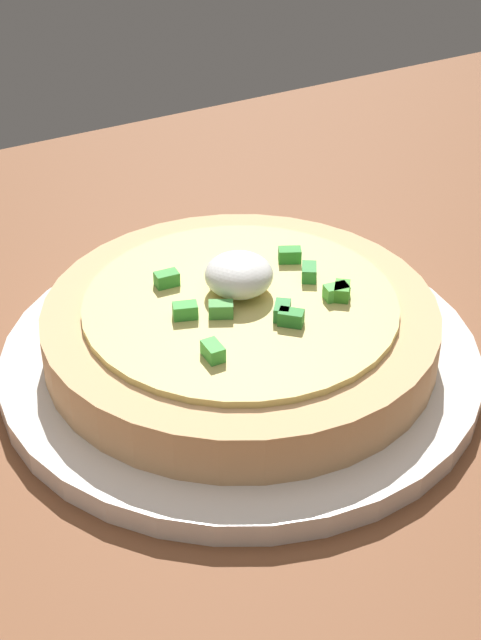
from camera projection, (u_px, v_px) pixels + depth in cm
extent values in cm
cube|color=brown|center=(188.00, 453.00, 50.78)|extent=(106.28, 77.06, 3.48)
cylinder|color=silver|center=(241.00, 359.00, 53.59)|extent=(26.53, 26.53, 1.33)
cylinder|color=tan|center=(241.00, 329.00, 52.43)|extent=(21.49, 21.49, 2.79)
cylinder|color=#DBC26C|center=(240.00, 305.00, 51.54)|extent=(17.01, 17.01, 0.41)
ellipsoid|color=white|center=(239.00, 275.00, 51.59)|extent=(3.71, 3.71, 2.20)
cube|color=green|center=(342.00, 291.00, 51.54)|extent=(1.42, 1.50, 0.80)
cube|color=#2C8531|center=(289.00, 316.00, 49.60)|extent=(1.48, 1.46, 0.80)
cube|color=green|center=(185.00, 311.00, 49.98)|extent=(1.47, 1.16, 0.80)
cube|color=green|center=(167.00, 279.00, 52.57)|extent=(1.33, 0.89, 0.80)
cube|color=#30883D|center=(282.00, 311.00, 49.97)|extent=(1.41, 1.50, 0.80)
cube|color=#2E8C2F|center=(290.00, 255.00, 54.71)|extent=(1.50, 1.28, 0.80)
cube|color=#348E3C|center=(309.00, 272.00, 53.15)|extent=(1.36, 1.51, 0.80)
cube|color=#43953F|center=(221.00, 309.00, 50.08)|extent=(1.50, 1.29, 0.80)
cube|color=green|center=(213.00, 351.00, 47.02)|extent=(0.82, 1.29, 0.80)
cube|color=#278E29|center=(219.00, 280.00, 52.52)|extent=(1.06, 1.43, 0.80)
cube|color=#4EB846|center=(336.00, 292.00, 51.47)|extent=(1.38, 0.98, 0.80)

